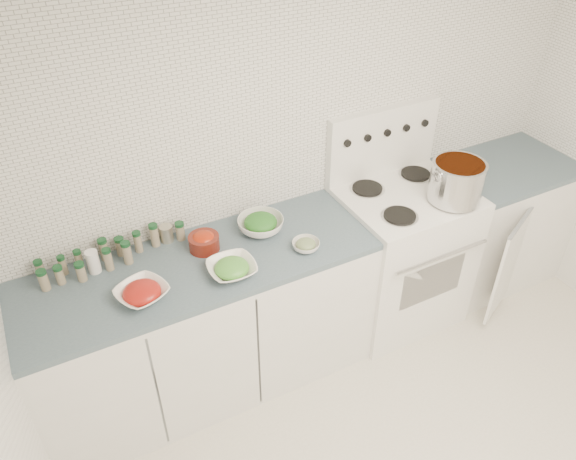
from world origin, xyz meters
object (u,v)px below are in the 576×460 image
Objects in this scene: bowl_tomato at (142,293)px; bowl_snowpea at (232,268)px; stock_pot at (457,180)px; stove at (398,251)px.

bowl_snowpea is at bearing -4.64° from bowl_tomato.
bowl_tomato is (-1.82, 0.07, -0.14)m from stock_pot.
stove is 4.17× the size of stock_pot.
stock_pot is (0.19, -0.18, 0.58)m from stove.
stock_pot reaches higher than bowl_snowpea.
bowl_tomato is 0.44m from bowl_snowpea.
bowl_snowpea is (-1.38, 0.04, -0.14)m from stock_pot.
stove is 1.69m from bowl_tomato.
stove is 0.63m from stock_pot.
stock_pot is 1.83m from bowl_tomato.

